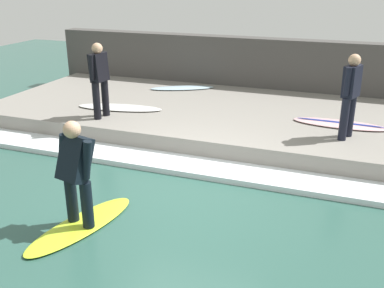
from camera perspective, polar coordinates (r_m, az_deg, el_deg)
The scene contains 11 objects.
ground_plane at distance 7.32m, azimuth -1.27°, elevation -6.35°, with size 28.00×28.00×0.00m, color #2D564C.
concrete_ledge at distance 10.40m, azimuth 5.96°, elevation 3.20°, with size 4.40×11.64×0.41m, color gray.
back_wall at distance 12.55m, azimuth 8.96°, elevation 9.24°, with size 0.50×12.22×1.72m, color #474442.
wave_foam_crest at distance 8.14m, azimuth 1.28°, elevation -3.04°, with size 0.77×11.06×0.10m, color silver.
surfboard_riding at distance 6.62m, azimuth -13.85°, elevation -9.93°, with size 1.98×1.00×0.06m.
surfer_riding at distance 6.23m, azimuth -14.54°, elevation -3.04°, with size 0.51×0.64×1.51m.
surfer_waiting_near at distance 9.76m, azimuth -11.70°, elevation 8.40°, with size 0.54×0.31×1.60m.
surfboard_waiting_near at distance 10.53m, azimuth -9.17°, elevation 4.61°, with size 0.87×2.06×0.06m.
surfer_waiting_far at distance 8.78m, azimuth 19.48°, elevation 6.25°, with size 0.51×0.35×1.59m.
surfboard_waiting_far at distance 9.74m, azimuth 18.28°, elevation 2.44°, with size 0.64×1.92×0.07m.
surfboard_spare at distance 12.22m, azimuth -1.25°, elevation 7.14°, with size 1.19×1.73×0.06m.
Camera 1 is at (-6.04, -2.41, 3.36)m, focal length 42.00 mm.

